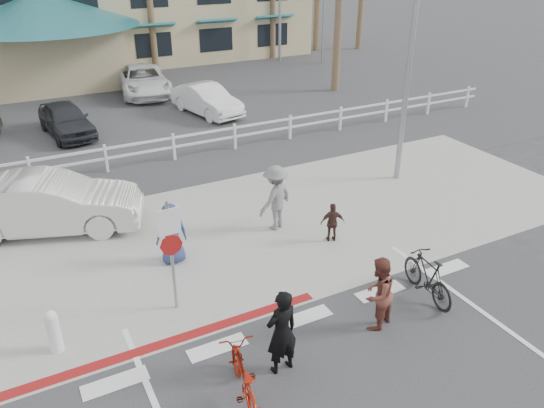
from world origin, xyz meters
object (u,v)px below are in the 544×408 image
sign_post (171,251)px  bike_black (428,276)px  car_white_sedan (49,204)px  bike_red (243,377)px

sign_post → bike_black: bearing=-23.2°
car_white_sedan → sign_post: bearing=-139.7°
bike_red → bike_black: 4.93m
bike_red → bike_black: bike_black is taller
bike_black → sign_post: bearing=-16.0°
sign_post → bike_black: sign_post is taller
bike_red → car_white_sedan: (-2.13, 7.87, 0.33)m
bike_black → car_white_sedan: (-6.99, 7.09, 0.27)m
car_white_sedan → bike_black: bearing=-116.2°
sign_post → bike_black: (5.10, -2.19, -0.92)m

